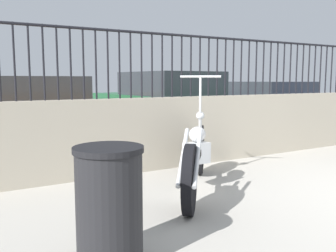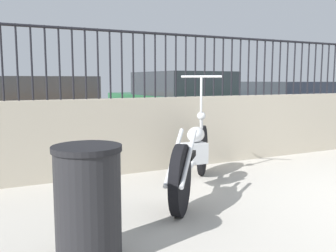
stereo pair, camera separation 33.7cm
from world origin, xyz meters
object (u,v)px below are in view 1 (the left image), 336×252
Objects in this scene: car_green at (167,104)px; car_orange at (32,111)px; car_blue at (263,104)px; trash_bin at (109,205)px; motorcycle_white at (195,158)px.

car_orange is at bearing 87.14° from car_green.
car_orange is 1.13× the size of car_blue.
trash_bin is at bearing 127.38° from car_blue.
motorcycle_white is at bearing 128.07° from car_blue.
car_orange is 5.82m from car_blue.
car_green reaches higher than trash_bin.
car_green is (3.45, 5.08, 0.31)m from trash_bin.
car_blue is at bearing 37.79° from trash_bin.
car_green is (2.01, 4.06, 0.31)m from motorcycle_white.
motorcycle_white is at bearing 35.35° from trash_bin.
car_blue is at bearing -89.68° from car_orange.
trash_bin is 7.96m from car_blue.
trash_bin is (-1.44, -1.02, 0.00)m from motorcycle_white.
trash_bin is 0.19× the size of car_orange.
motorcycle_white is at bearing -164.34° from car_orange.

